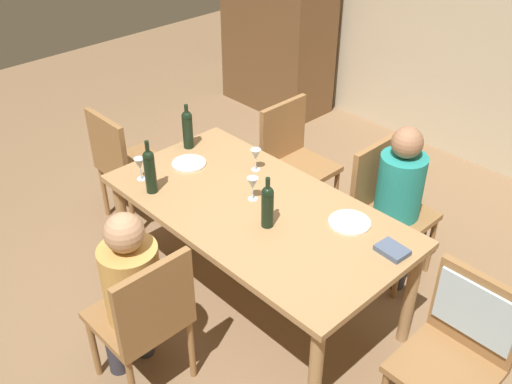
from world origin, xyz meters
The scene contains 20 objects.
ground_plane centered at (0.00, 0.00, 0.00)m, with size 10.00×10.00×0.00m, color #846647.
rear_room_partition centered at (0.00, 2.68, 1.35)m, with size 6.40×0.12×2.70m, color beige.
armoire_cabinet centered at (-2.02, 2.23, 1.10)m, with size 1.18×0.62×2.18m.
dining_table centered at (0.00, 0.00, 0.67)m, with size 1.84×0.96×0.75m.
chair_far_right centered at (0.33, 0.86, 0.53)m, with size 0.44×0.44×0.92m.
chair_near centered at (0.09, -0.86, 0.53)m, with size 0.44×0.44×0.92m.
chair_right_end centered at (1.30, 0.12, 0.59)m, with size 0.44×0.46×0.92m.
chair_left_end centered at (-1.30, -0.09, 0.53)m, with size 0.44×0.44×0.92m.
chair_far_left centered at (-0.50, 0.86, 0.53)m, with size 0.44×0.44×0.92m.
person_woman_host centered at (0.44, 0.86, 0.64)m, with size 0.34×0.29×1.10m.
person_man_bearded centered at (-0.03, -0.86, 0.65)m, with size 0.34×0.30×1.11m.
wine_bottle_tall_green centered at (0.18, -0.08, 0.89)m, with size 0.07×0.07×0.31m.
wine_bottle_dark_red centered at (-0.82, 0.15, 0.89)m, with size 0.07×0.07×0.32m.
wine_bottle_short_olive centered at (-0.55, -0.34, 0.90)m, with size 0.07×0.07×0.34m.
wine_glass_near_left centered at (-0.71, -0.31, 0.85)m, with size 0.07×0.07×0.15m.
wine_glass_centre centered at (-0.29, 0.28, 0.85)m, with size 0.07×0.07×0.15m.
wine_glass_near_right centered at (-0.07, 0.04, 0.85)m, with size 0.07×0.07×0.15m.
dinner_plate_host centered at (0.48, 0.26, 0.75)m, with size 0.24×0.24×0.01m, color white.
dinner_plate_guest_left centered at (-0.64, 0.01, 0.75)m, with size 0.22×0.22×0.01m, color silver.
folded_napkin centered at (0.79, 0.22, 0.76)m, with size 0.16×0.12×0.03m, color #4C5B75.
Camera 1 is at (1.99, -1.90, 2.69)m, focal length 40.71 mm.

